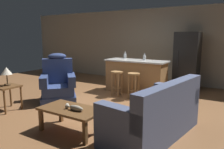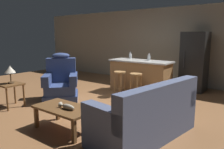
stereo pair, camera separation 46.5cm
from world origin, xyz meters
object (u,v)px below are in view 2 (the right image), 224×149
object	(u,v)px
end_table	(11,88)
coffee_table	(64,110)
fish_figurine	(67,107)
couch	(147,118)
bar_stool_left	(120,79)
bar_stool_right	(136,81)
refrigerator	(194,62)
bottle_tall_green	(149,58)
recliner_near_lamp	(61,83)
table_lamp	(10,70)
kitchen_island	(140,77)
bottle_short_amber	(130,56)

from	to	relation	value
end_table	coffee_table	bearing A→B (deg)	-2.68
end_table	fish_figurine	bearing A→B (deg)	-3.71
couch	coffee_table	bearing A→B (deg)	33.92
bar_stool_left	bar_stool_right	xyz separation A→B (m)	(0.51, 0.00, 0.00)
refrigerator	bar_stool_left	bearing A→B (deg)	-128.12
bottle_tall_green	coffee_table	bearing A→B (deg)	-89.14
couch	bar_stool_right	distance (m)	2.25
recliner_near_lamp	bar_stool_left	xyz separation A→B (m)	(1.04, 1.19, 0.05)
fish_figurine	couch	xyz separation A→B (m)	(1.18, 0.65, -0.12)
fish_figurine	bottle_tall_green	world-z (taller)	bottle_tall_green
end_table	table_lamp	bearing A→B (deg)	89.89
recliner_near_lamp	bar_stool_right	xyz separation A→B (m)	(1.56, 1.19, 0.05)
bar_stool_left	bottle_tall_green	bearing A→B (deg)	57.62
bar_stool_right	end_table	bearing A→B (deg)	-129.90
recliner_near_lamp	bottle_tall_green	bearing A→B (deg)	97.10
coffee_table	recliner_near_lamp	distance (m)	2.00
kitchen_island	bottle_tall_green	bearing A→B (deg)	32.38
fish_figurine	bottle_short_amber	distance (m)	3.51
recliner_near_lamp	kitchen_island	distance (m)	2.25
coffee_table	end_table	distance (m)	1.97
end_table	bar_stool_right	distance (m)	3.04
couch	bar_stool_right	xyz separation A→B (m)	(-1.31, 1.82, 0.13)
bar_stool_right	table_lamp	bearing A→B (deg)	-130.18
coffee_table	bottle_short_amber	distance (m)	3.46
table_lamp	bar_stool_left	world-z (taller)	table_lamp
bottle_tall_green	bottle_short_amber	distance (m)	0.72
fish_figurine	bar_stool_left	size ratio (longest dim) A/B	0.50
coffee_table	refrigerator	bearing A→B (deg)	77.96
couch	table_lamp	distance (m)	3.34
bar_stool_left	coffee_table	bearing A→B (deg)	-77.73
end_table	table_lamp	xyz separation A→B (m)	(0.00, 0.02, 0.41)
recliner_near_lamp	end_table	xyz separation A→B (m)	(-0.40, -1.15, 0.04)
couch	recliner_near_lamp	bearing A→B (deg)	-3.62
end_table	kitchen_island	distance (m)	3.43
table_lamp	bottle_short_amber	xyz separation A→B (m)	(1.21, 3.20, 0.16)
couch	bottle_short_amber	distance (m)	3.46
bottle_short_amber	couch	bearing A→B (deg)	-52.90
end_table	bar_stool_right	xyz separation A→B (m)	(1.95, 2.34, 0.01)
table_lamp	bar_stool_left	xyz separation A→B (m)	(1.44, 2.31, -0.40)
fish_figurine	bottle_tall_green	distance (m)	3.28
bar_stool_left	end_table	bearing A→B (deg)	-121.63
bar_stool_left	kitchen_island	bearing A→B (deg)	66.07
kitchen_island	bar_stool_left	distance (m)	0.69
refrigerator	bottle_tall_green	size ratio (longest dim) A/B	8.72
couch	bottle_tall_green	xyz separation A→B (m)	(-1.34, 2.58, 0.69)
recliner_near_lamp	kitchen_island	size ratio (longest dim) A/B	0.67
recliner_near_lamp	bottle_tall_green	world-z (taller)	recliner_near_lamp
fish_figurine	refrigerator	xyz separation A→B (m)	(0.79, 4.30, 0.42)
end_table	refrigerator	xyz separation A→B (m)	(2.87, 4.17, 0.42)
end_table	bottle_short_amber	world-z (taller)	bottle_short_amber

